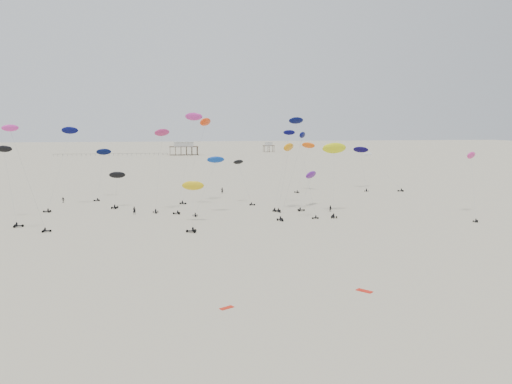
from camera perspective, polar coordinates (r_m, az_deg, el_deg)
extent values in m
plane|color=beige|center=(225.42, -4.76, 2.01)|extent=(900.00, 900.00, 0.00)
cube|color=brown|center=(373.97, -8.27, 5.16)|extent=(21.00, 13.00, 0.30)
cube|color=silver|center=(373.90, -8.28, 5.43)|extent=(14.00, 8.40, 3.20)
cube|color=#B2B2AD|center=(373.84, -8.28, 5.69)|extent=(15.00, 9.00, 0.30)
cube|color=brown|center=(411.51, 1.46, 5.32)|extent=(9.00, 7.00, 0.30)
cube|color=silver|center=(411.46, 1.46, 5.51)|extent=(5.60, 4.20, 2.40)
cube|color=#B2B2AD|center=(411.41, 1.46, 5.70)|extent=(6.00, 4.50, 0.30)
cube|color=black|center=(376.58, -16.21, 4.23)|extent=(80.00, 0.10, 0.10)
cylinder|color=gray|center=(130.29, -11.03, 2.18)|extent=(0.03, 0.03, 19.42)
ellipsoid|color=#BB2C6B|center=(132.15, -10.70, 6.70)|extent=(5.03, 4.76, 2.41)
cylinder|color=gray|center=(135.34, 3.01, 2.52)|extent=(0.03, 0.03, 24.07)
ellipsoid|color=#050646|center=(142.07, 3.81, 6.81)|extent=(3.50, 1.81, 1.65)
cylinder|color=gray|center=(179.27, 14.39, 2.19)|extent=(0.03, 0.03, 18.82)
ellipsoid|color=white|center=(184.35, 12.65, 4.18)|extent=(4.11, 2.61, 1.91)
cylinder|color=gray|center=(116.86, 4.09, 1.66)|extent=(0.03, 0.03, 19.43)
ellipsoid|color=#050946|center=(117.88, 5.32, 6.51)|extent=(2.86, 3.50, 1.66)
cylinder|color=gray|center=(130.17, 3.19, 1.43)|extent=(0.03, 0.03, 16.25)
ellipsoid|color=orange|center=(132.73, 3.74, 5.14)|extent=(4.89, 5.33, 2.59)
cylinder|color=gray|center=(131.82, 23.60, 0.48)|extent=(0.03, 0.03, 19.48)
ellipsoid|color=#E23591|center=(138.25, 23.38, 3.88)|extent=(4.50, 3.89, 2.16)
cylinder|color=gray|center=(143.75, -7.06, 3.29)|extent=(0.03, 0.03, 22.97)
ellipsoid|color=#FF3F0D|center=(145.99, -5.81, 7.98)|extent=(5.12, 6.17, 2.88)
cylinder|color=gray|center=(126.92, -26.24, 0.60)|extent=(0.03, 0.03, 20.48)
ellipsoid|color=black|center=(133.13, -26.86, 4.43)|extent=(4.02, 1.93, 1.93)
cylinder|color=gray|center=(167.62, 5.34, 2.61)|extent=(0.03, 0.03, 16.15)
ellipsoid|color=#FF5D0D|center=(170.90, 5.99, 5.34)|extent=(5.22, 5.67, 2.62)
cylinder|color=gray|center=(142.76, -21.59, 2.35)|extent=(0.03, 0.03, 23.12)
ellipsoid|color=#050946|center=(147.84, -20.52, 6.62)|extent=(4.94, 2.62, 2.32)
cylinder|color=gray|center=(124.39, 5.65, 2.73)|extent=(0.03, 0.03, 25.45)
ellipsoid|color=#040A3D|center=(129.86, 4.60, 8.15)|extent=(4.81, 3.35, 2.20)
cylinder|color=gray|center=(114.00, -24.58, 1.25)|extent=(0.03, 0.03, 21.54)
ellipsoid|color=#EC37AF|center=(115.62, -26.29, 6.58)|extent=(3.49, 2.51, 1.62)
cylinder|color=gray|center=(157.80, -17.36, 1.75)|extent=(0.03, 0.03, 16.03)
ellipsoid|color=#040C37|center=(162.12, -17.01, 4.42)|extent=(4.75, 2.35, 2.23)
cylinder|color=gray|center=(110.33, -7.28, -1.84)|extent=(0.03, 0.03, 13.87)
ellipsoid|color=yellow|center=(115.74, -7.22, 0.74)|extent=(5.31, 2.57, 2.47)
cylinder|color=gray|center=(134.30, 5.74, -0.10)|extent=(0.03, 0.03, 11.93)
ellipsoid|color=#61198E|center=(138.44, 6.30, 1.97)|extent=(5.45, 5.74, 2.73)
cylinder|color=gray|center=(125.43, 8.88, 1.05)|extent=(0.03, 0.03, 17.36)
ellipsoid|color=yellow|center=(129.61, 8.94, 4.98)|extent=(6.88, 3.39, 3.29)
cylinder|color=gray|center=(176.13, 12.19, 2.43)|extent=(0.03, 0.03, 15.91)
ellipsoid|color=#0A0439|center=(180.85, 11.88, 4.76)|extent=(5.86, 5.39, 2.76)
cylinder|color=gray|center=(132.05, -8.04, 3.21)|extent=(0.03, 0.03, 27.13)
ellipsoid|color=#CC3099|center=(138.59, -7.13, 8.55)|extent=(5.60, 4.41, 2.62)
cylinder|color=gray|center=(141.23, -1.26, 1.00)|extent=(0.03, 0.03, 12.76)
ellipsoid|color=black|center=(143.79, -2.04, 3.45)|extent=(3.73, 3.00, 1.67)
cylinder|color=gray|center=(139.91, -15.68, 0.05)|extent=(0.03, 0.03, 8.01)
ellipsoid|color=black|center=(141.21, -15.58, 1.90)|extent=(4.48, 1.89, 2.22)
cylinder|color=gray|center=(124.90, -5.77, 0.47)|extent=(0.03, 0.03, 14.42)
ellipsoid|color=#0D3DAA|center=(127.21, -4.63, 3.71)|extent=(4.56, 2.27, 2.21)
imported|color=black|center=(128.69, -13.73, -2.50)|extent=(0.93, 0.72, 2.31)
imported|color=black|center=(130.23, 8.51, -2.24)|extent=(1.03, 0.71, 1.93)
imported|color=black|center=(154.02, -21.17, -1.14)|extent=(1.30, 1.01, 1.94)
imported|color=black|center=(163.21, -3.89, -0.16)|extent=(0.98, 0.82, 2.31)
cube|color=red|center=(70.19, 12.29, -11.01)|extent=(2.10, 2.27, 0.08)
cube|color=red|center=(62.86, -3.36, -13.10)|extent=(1.91, 1.49, 0.07)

